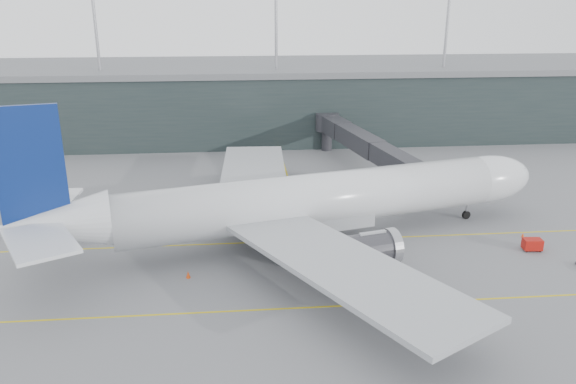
{
  "coord_description": "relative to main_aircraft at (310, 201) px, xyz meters",
  "views": [
    {
      "loc": [
        -3.27,
        -67.73,
        28.46
      ],
      "look_at": [
        2.6,
        -4.0,
        6.49
      ],
      "focal_mm": 35.0,
      "sensor_mm": 36.0,
      "label": 1
    }
  ],
  "objects": [
    {
      "name": "ground",
      "position": [
        -5.24,
        4.15,
        -5.27
      ],
      "size": [
        320.0,
        320.0,
        0.0
      ],
      "primitive_type": "plane",
      "color": "slate",
      "rests_on": "ground"
    },
    {
      "name": "taxiline_a",
      "position": [
        -5.24,
        0.15,
        -5.26
      ],
      "size": [
        160.0,
        0.25,
        0.02
      ],
      "primitive_type": "cube",
      "color": "gold",
      "rests_on": "ground"
    },
    {
      "name": "taxiline_b",
      "position": [
        -5.24,
        -15.85,
        -5.26
      ],
      "size": [
        160.0,
        0.25,
        0.02
      ],
      "primitive_type": "cube",
      "color": "gold",
      "rests_on": "ground"
    },
    {
      "name": "taxiline_lead_main",
      "position": [
        -0.24,
        24.15,
        -5.26
      ],
      "size": [
        0.25,
        60.0,
        0.02
      ],
      "primitive_type": "cube",
      "color": "gold",
      "rests_on": "ground"
    },
    {
      "name": "terminal",
      "position": [
        -5.24,
        62.15,
        2.35
      ],
      "size": [
        240.0,
        36.0,
        29.0
      ],
      "color": "#1E2929",
      "rests_on": "ground"
    },
    {
      "name": "main_aircraft",
      "position": [
        0.0,
        0.0,
        0.0
      ],
      "size": [
        66.29,
        61.16,
        18.78
      ],
      "rotation": [
        0.0,
        0.0,
        0.24
      ],
      "color": "silver",
      "rests_on": "ground"
    },
    {
      "name": "jet_bridge",
      "position": [
        13.1,
        29.74,
        0.29
      ],
      "size": [
        12.79,
        48.49,
        7.43
      ],
      "rotation": [
        0.0,
        0.0,
        0.19
      ],
      "color": "#26262B",
      "rests_on": "ground"
    },
    {
      "name": "gse_cart",
      "position": [
        26.21,
        -5.19,
        -4.46
      ],
      "size": [
        2.26,
        1.55,
        1.47
      ],
      "rotation": [
        0.0,
        0.0,
        -0.09
      ],
      "color": "#9E110B",
      "rests_on": "ground"
    },
    {
      "name": "uld_a",
      "position": [
        -10.31,
        15.03,
        -4.33
      ],
      "size": [
        2.39,
        2.16,
        1.79
      ],
      "rotation": [
        0.0,
        0.0,
        0.36
      ],
      "color": "#343439",
      "rests_on": "ground"
    },
    {
      "name": "uld_b",
      "position": [
        -7.7,
        16.36,
        -4.28
      ],
      "size": [
        2.56,
        2.34,
        1.89
      ],
      "rotation": [
        0.0,
        0.0,
        0.4
      ],
      "color": "#343439",
      "rests_on": "ground"
    },
    {
      "name": "uld_c",
      "position": [
        -3.7,
        13.66,
        -4.17
      ],
      "size": [
        2.52,
        2.12,
        2.09
      ],
      "rotation": [
        0.0,
        0.0,
        0.13
      ],
      "color": "#343439",
      "rests_on": "ground"
    },
    {
      "name": "cone_nose",
      "position": [
        27.06,
        -1.32,
        -4.96
      ],
      "size": [
        0.39,
        0.39,
        0.61
      ],
      "primitive_type": "cone",
      "color": "#E1430C",
      "rests_on": "ground"
    },
    {
      "name": "cone_wing_stbd",
      "position": [
        1.75,
        -15.35,
        -4.88
      ],
      "size": [
        0.49,
        0.49,
        0.79
      ],
      "primitive_type": "cone",
      "color": "#D4680B",
      "rests_on": "ground"
    },
    {
      "name": "cone_wing_port",
      "position": [
        1.89,
        14.04,
        -4.88
      ],
      "size": [
        0.49,
        0.49,
        0.78
      ],
      "primitive_type": "cone",
      "color": "orange",
      "rests_on": "ground"
    },
    {
      "name": "cone_tail",
      "position": [
        -14.27,
        -8.5,
        -4.88
      ],
      "size": [
        0.49,
        0.49,
        0.78
      ],
      "primitive_type": "cone",
      "color": "#DC410C",
      "rests_on": "ground"
    }
  ]
}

